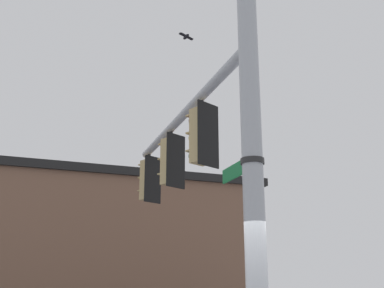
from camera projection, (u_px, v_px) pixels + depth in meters
signal_pole at (253, 185)px, 6.75m from camera, size 0.30×0.30×6.03m
mast_arm at (182, 116)px, 10.30m from camera, size 3.02×5.89×0.19m
traffic_light_nearest_pole at (201, 136)px, 9.03m from camera, size 0.54×0.49×1.31m
traffic_light_mid_inner at (170, 162)px, 10.84m from camera, size 0.54×0.49×1.31m
traffic_light_mid_outer at (148, 180)px, 12.66m from camera, size 0.54×0.49×1.31m
street_name_sign at (245, 166)px, 7.07m from camera, size 0.65×1.13×0.22m
bird_flying at (186, 37)px, 12.43m from camera, size 0.40×0.29×0.11m
storefront_building at (93, 255)px, 19.10m from camera, size 13.85×11.39×5.81m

